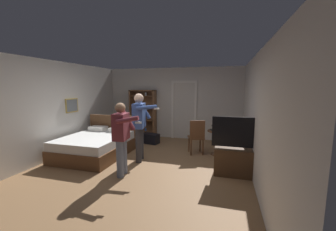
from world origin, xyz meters
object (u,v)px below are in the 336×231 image
Objects in this scene: bottle_on_table at (223,127)px; person_blue_shirt at (122,135)px; suitcase_dark at (150,138)px; laptop at (217,129)px; side_table at (217,139)px; tv_flatscreen at (238,158)px; bed at (97,145)px; person_striped_shirt at (140,122)px; wooden_chair at (196,136)px; bookshelf at (143,112)px.

person_blue_shirt reaches higher than bottle_on_table.
bottle_on_table is 0.45× the size of suitcase_dark.
side_table is at bearing 71.27° from laptop.
tv_flatscreen is 2.54m from person_blue_shirt.
side_table is 0.29m from laptop.
bottle_on_table is at bearing -29.74° from side_table.
bed is 1.53m from person_striped_shirt.
wooden_chair is 0.57× the size of person_striped_shirt.
wooden_chair is 1.86m from suitcase_dark.
bed is 3.76m from tv_flatscreen.
person_striped_shirt is (-1.91, -1.03, 0.56)m from side_table.
bottle_on_table is 2.79m from person_blue_shirt.
person_striped_shirt is 2.94× the size of suitcase_dark.
tv_flatscreen is (3.30, -2.72, -0.58)m from bookshelf.
tv_flatscreen is 2.49m from person_striped_shirt.
tv_flatscreen is at bearing 15.20° from person_blue_shirt.
tv_flatscreen is at bearing -74.38° from bottle_on_table.
bookshelf is at bearing 137.93° from suitcase_dark.
side_table is (3.26, 0.95, 0.16)m from bed.
person_blue_shirt reaches higher than wooden_chair.
person_blue_shirt is at bearing -134.90° from laptop.
person_blue_shirt is at bearing -164.80° from tv_flatscreen.
person_blue_shirt is 2.68m from suitcase_dark.
side_table is 0.40× the size of person_striped_shirt.
person_striped_shirt is at bearing -3.21° from bed.
bottle_on_table is at bearing -3.27° from suitcase_dark.
wooden_chair is 1.67× the size of suitcase_dark.
bookshelf reaches higher than side_table.
bottle_on_table reaches higher than suitcase_dark.
bottle_on_table is 0.17× the size of person_blue_shirt.
person_blue_shirt is (-2.40, -0.65, 0.51)m from tv_flatscreen.
laptop is at bearing -108.73° from side_table.
tv_flatscreen is 1.34m from bottle_on_table.
tv_flatscreen reaches higher than suitcase_dark.
bottle_on_table is 2.27m from person_striped_shirt.
side_table is at bearing 28.24° from person_striped_shirt.
laptop is 0.17m from bottle_on_table.
wooden_chair is (-0.56, -0.08, -0.21)m from laptop.
suitcase_dark is at bearing 145.05° from tv_flatscreen.
laptop is at bearing 45.10° from person_blue_shirt.
wooden_chair is at bearing 131.63° from tv_flatscreen.
bottle_on_table is at bearing -14.63° from laptop.
laptop is at bearing 15.67° from bed.
bed is 2.50m from bookshelf.
bed is at bearing -165.64° from bottle_on_table.
wooden_chair is 2.31m from person_blue_shirt.
bed is 1.24× the size of person_blue_shirt.
person_blue_shirt is (-1.92, -1.96, 0.44)m from side_table.
bed is 3.40m from side_table.
laptop is 0.27× the size of person_blue_shirt.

